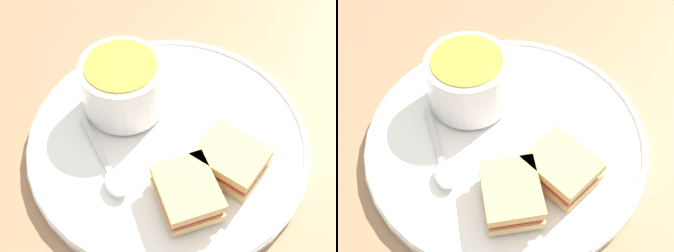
# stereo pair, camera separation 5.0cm
# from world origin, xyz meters

# --- Properties ---
(ground_plane) EXTENTS (2.40, 2.40, 0.00)m
(ground_plane) POSITION_xyz_m (0.00, 0.00, 0.00)
(ground_plane) COLOR #8E6B4C
(plate) EXTENTS (0.31, 0.31, 0.02)m
(plate) POSITION_xyz_m (0.00, 0.00, 0.01)
(plate) COLOR white
(plate) RESTS_ON ground_plane
(soup_bowl) EXTENTS (0.09, 0.09, 0.06)m
(soup_bowl) POSITION_xyz_m (-0.06, 0.03, 0.05)
(soup_bowl) COLOR white
(soup_bowl) RESTS_ON plate
(spoon) EXTENTS (0.09, 0.09, 0.01)m
(spoon) POSITION_xyz_m (-0.04, -0.07, 0.02)
(spoon) COLOR silver
(spoon) RESTS_ON plate
(sandwich_half_near) EXTENTS (0.08, 0.09, 0.03)m
(sandwich_half_near) POSITION_xyz_m (0.04, -0.07, 0.03)
(sandwich_half_near) COLOR tan
(sandwich_half_near) RESTS_ON plate
(sandwich_half_far) EXTENTS (0.08, 0.08, 0.03)m
(sandwich_half_far) POSITION_xyz_m (0.07, -0.02, 0.03)
(sandwich_half_far) COLOR tan
(sandwich_half_far) RESTS_ON plate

